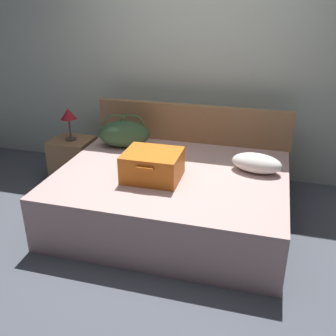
{
  "coord_description": "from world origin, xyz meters",
  "views": [
    {
      "loc": [
        0.82,
        -2.69,
        2.01
      ],
      "look_at": [
        0.0,
        0.28,
        0.61
      ],
      "focal_mm": 41.52,
      "sensor_mm": 36.0,
      "label": 1
    }
  ],
  "objects_px": {
    "pillow_near_headboard": "(257,163)",
    "duffel_bag": "(124,134)",
    "nightstand": "(73,160)",
    "bed": "(171,197)",
    "table_lamp": "(68,116)",
    "hard_case_large": "(153,165)"
  },
  "relations": [
    {
      "from": "duffel_bag",
      "to": "table_lamp",
      "type": "distance_m",
      "value": 0.68
    },
    {
      "from": "pillow_near_headboard",
      "to": "nightstand",
      "type": "relative_size",
      "value": 0.91
    },
    {
      "from": "hard_case_large",
      "to": "pillow_near_headboard",
      "type": "distance_m",
      "value": 0.95
    },
    {
      "from": "nightstand",
      "to": "table_lamp",
      "type": "xyz_separation_m",
      "value": [
        0.0,
        0.0,
        0.53
      ]
    },
    {
      "from": "nightstand",
      "to": "table_lamp",
      "type": "distance_m",
      "value": 0.53
    },
    {
      "from": "pillow_near_headboard",
      "to": "table_lamp",
      "type": "distance_m",
      "value": 2.09
    },
    {
      "from": "table_lamp",
      "to": "bed",
      "type": "bearing_deg",
      "value": -22.9
    },
    {
      "from": "bed",
      "to": "duffel_bag",
      "type": "xyz_separation_m",
      "value": [
        -0.65,
        0.5,
        0.4
      ]
    },
    {
      "from": "hard_case_large",
      "to": "pillow_near_headboard",
      "type": "height_order",
      "value": "hard_case_large"
    },
    {
      "from": "bed",
      "to": "table_lamp",
      "type": "xyz_separation_m",
      "value": [
        -1.31,
        0.56,
        0.52
      ]
    },
    {
      "from": "hard_case_large",
      "to": "duffel_bag",
      "type": "xyz_separation_m",
      "value": [
        -0.52,
        0.65,
        0.02
      ]
    },
    {
      "from": "pillow_near_headboard",
      "to": "nightstand",
      "type": "height_order",
      "value": "pillow_near_headboard"
    },
    {
      "from": "hard_case_large",
      "to": "pillow_near_headboard",
      "type": "relative_size",
      "value": 1.08
    },
    {
      "from": "bed",
      "to": "pillow_near_headboard",
      "type": "relative_size",
      "value": 4.55
    },
    {
      "from": "table_lamp",
      "to": "pillow_near_headboard",
      "type": "bearing_deg",
      "value": -8.99
    },
    {
      "from": "bed",
      "to": "duffel_bag",
      "type": "distance_m",
      "value": 0.91
    },
    {
      "from": "duffel_bag",
      "to": "pillow_near_headboard",
      "type": "xyz_separation_m",
      "value": [
        1.39,
        -0.27,
        -0.06
      ]
    },
    {
      "from": "hard_case_large",
      "to": "table_lamp",
      "type": "xyz_separation_m",
      "value": [
        -1.18,
        0.7,
        0.15
      ]
    },
    {
      "from": "bed",
      "to": "hard_case_large",
      "type": "relative_size",
      "value": 4.21
    },
    {
      "from": "pillow_near_headboard",
      "to": "duffel_bag",
      "type": "bearing_deg",
      "value": 169.08
    },
    {
      "from": "bed",
      "to": "duffel_bag",
      "type": "relative_size",
      "value": 3.53
    },
    {
      "from": "nightstand",
      "to": "hard_case_large",
      "type": "bearing_deg",
      "value": -30.76
    }
  ]
}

